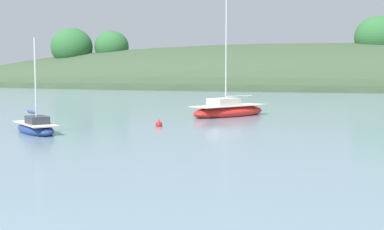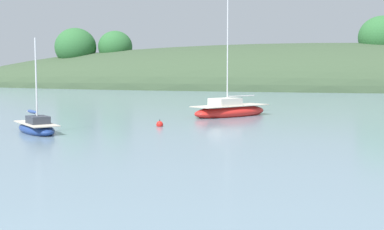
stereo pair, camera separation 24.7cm
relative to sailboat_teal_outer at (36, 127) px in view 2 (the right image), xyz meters
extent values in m
ellipsoid|color=#384C33|center=(9.13, 74.45, -0.31)|extent=(150.00, 36.00, 17.12)
ellipsoid|color=#2D6633|center=(-35.51, 70.20, 7.88)|extent=(8.59, 7.81, 7.81)
ellipsoid|color=#2D6633|center=(-27.47, 72.04, 7.97)|extent=(7.07, 6.42, 6.42)
ellipsoid|color=#2D6633|center=(23.88, 71.51, 9.04)|extent=(8.15, 7.41, 7.41)
ellipsoid|color=navy|center=(-0.02, 0.02, -0.11)|extent=(4.48, 4.17, 0.73)
cube|color=beige|center=(-0.02, 0.02, 0.22)|extent=(4.13, 3.84, 0.06)
cube|color=#333842|center=(0.25, -0.22, 0.45)|extent=(1.77, 1.72, 0.46)
cylinder|color=silver|center=(0.15, -0.13, 2.65)|extent=(0.09, 0.09, 4.86)
cylinder|color=silver|center=(-0.58, 0.50, 0.80)|extent=(1.50, 1.31, 0.07)
ellipsoid|color=#2D4784|center=(-0.58, 0.50, 0.85)|extent=(1.53, 1.36, 0.20)
ellipsoid|color=red|center=(8.57, 13.47, 0.00)|extent=(5.99, 7.12, 1.12)
cube|color=beige|center=(8.57, 13.47, 0.51)|extent=(5.51, 6.55, 0.06)
cube|color=silver|center=(8.25, 13.01, 0.80)|extent=(2.56, 2.73, 0.59)
cylinder|color=silver|center=(8.37, 13.19, 4.80)|extent=(0.09, 0.09, 8.60)
cylinder|color=silver|center=(9.22, 14.39, 1.22)|extent=(1.75, 2.45, 0.07)
sphere|color=red|center=(5.71, 5.03, -0.19)|extent=(0.44, 0.44, 0.44)
cylinder|color=black|center=(5.71, 5.03, 0.08)|extent=(0.04, 0.04, 0.10)
camera|label=1|loc=(16.32, -25.80, 3.31)|focal=48.16mm
camera|label=2|loc=(16.55, -25.73, 3.31)|focal=48.16mm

